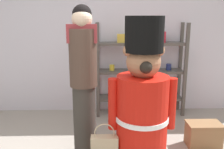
{
  "coord_description": "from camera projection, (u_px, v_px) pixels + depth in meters",
  "views": [
    {
      "loc": [
        0.05,
        -1.95,
        1.61
      ],
      "look_at": [
        0.11,
        0.61,
        1.0
      ],
      "focal_mm": 39.18,
      "sensor_mm": 36.0,
      "label": 1
    }
  ],
  "objects": [
    {
      "name": "merchandise_shelf",
      "position": [
        141.0,
        69.0,
        4.03
      ],
      "size": [
        1.46,
        0.35,
        1.52
      ],
      "color": "#4C4742",
      "rests_on": "ground_plane"
    },
    {
      "name": "back_wall",
      "position": [
        103.0,
        36.0,
        4.1
      ],
      "size": [
        6.4,
        0.12,
        2.6
      ],
      "primitive_type": "cube",
      "color": "silver",
      "rests_on": "ground_plane"
    },
    {
      "name": "teddy_bear_guard",
      "position": [
        142.0,
        104.0,
        2.59
      ],
      "size": [
        0.73,
        0.57,
        1.62
      ],
      "color": "red",
      "rests_on": "ground_plane"
    },
    {
      "name": "display_crate",
      "position": [
        203.0,
        134.0,
        3.09
      ],
      "size": [
        0.42,
        0.26,
        0.31
      ],
      "color": "olive",
      "rests_on": "ground_plane"
    },
    {
      "name": "person_shopper",
      "position": [
        84.0,
        78.0,
        2.75
      ],
      "size": [
        0.32,
        0.31,
        1.74
      ],
      "color": "#38332D",
      "rests_on": "ground_plane"
    }
  ]
}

